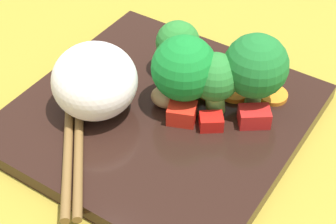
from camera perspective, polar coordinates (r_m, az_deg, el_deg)
name	(u,v)px	position (r cm, az deg, el deg)	size (l,w,h in cm)	color
ground_plane	(160,130)	(50.47, -0.84, -1.95)	(110.00, 110.00, 2.00)	olive
square_plate	(160,117)	(49.25, -0.86, -0.50)	(24.38, 24.38, 1.51)	black
rice_mound	(95,81)	(47.23, -7.76, 3.29)	(7.52, 7.64, 6.53)	white
broccoli_floret_0	(184,69)	(46.81, 1.73, 4.56)	(5.83, 5.83, 7.23)	#6AA648
broccoli_floret_1	(215,79)	(46.91, 5.00, 3.54)	(4.33, 4.33, 5.90)	#7BBB50
broccoli_floret_2	(256,67)	(47.19, 9.28, 4.75)	(5.72, 5.72, 7.33)	#5A9346
broccoli_floret_3	(178,44)	(51.30, 1.05, 7.25)	(4.22, 4.22, 5.52)	#71B558
carrot_slice_0	(234,92)	(50.75, 7.04, 2.16)	(2.94, 2.94, 0.48)	orange
carrot_slice_1	(220,79)	(51.92, 5.50, 3.54)	(2.25, 2.25, 0.69)	orange
carrot_slice_2	(212,91)	(50.39, 4.63, 2.20)	(2.31, 2.31, 0.69)	#F19D31
carrot_slice_3	(239,63)	(54.03, 7.51, 5.20)	(2.96, 2.96, 0.79)	orange
carrot_slice_4	(273,95)	(50.96, 11.01, 1.77)	(2.77, 2.77, 0.42)	orange
carrot_slice_5	(201,64)	(53.55, 3.54, 5.08)	(2.81, 2.81, 0.71)	orange
pepper_chunk_0	(254,117)	(47.61, 9.10, -0.48)	(2.70, 1.90, 1.57)	red
pepper_chunk_1	(211,122)	(46.91, 4.59, -1.02)	(2.03, 1.64, 1.27)	red
pepper_chunk_2	(183,112)	(47.36, 1.57, -0.03)	(2.43, 2.03, 1.67)	red
chicken_piece_0	(161,95)	(48.86, -0.69, 1.77)	(2.71, 2.24, 1.91)	tan
chicken_piece_1	(257,68)	(52.92, 9.41, 4.57)	(2.60, 2.33, 1.55)	#BB9045
chicken_piece_2	(186,73)	(50.73, 1.96, 4.19)	(3.99, 3.40, 2.80)	tan
chopstick_pair	(74,121)	(47.87, -9.90, -0.97)	(17.51, 14.71, 0.77)	brown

